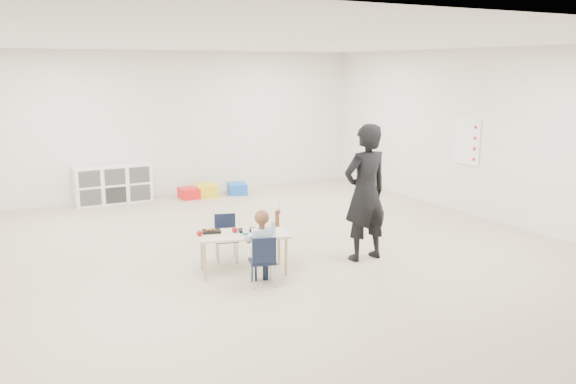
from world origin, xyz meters
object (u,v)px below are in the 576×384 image
chair_near (262,260)px  cubby_shelf (113,184)px  table (243,252)px  adult (365,193)px  child (262,246)px

chair_near → cubby_shelf: 5.30m
table → adult: bearing=6.9°
child → adult: bearing=25.1°
cubby_shelf → adult: (2.12, -5.02, 0.54)m
child → chair_near: bearing=-73.9°
adult → chair_near: bearing=6.7°
chair_near → adult: adult is taller
chair_near → cubby_shelf: cubby_shelf is taller
child → cubby_shelf: bearing=111.5°
chair_near → adult: 1.74m
chair_near → child: (0.00, 0.00, 0.17)m
table → chair_near: (0.01, -0.52, 0.05)m
table → chair_near: chair_near is taller
child → cubby_shelf: 5.30m
child → cubby_shelf: size_ratio=0.68×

